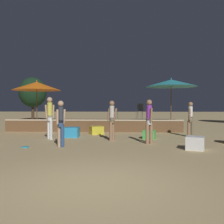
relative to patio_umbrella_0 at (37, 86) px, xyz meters
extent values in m
plane|color=tan|center=(4.37, -9.25, -2.57)|extent=(120.00, 120.00, 0.00)
cube|color=brown|center=(3.18, 1.05, -2.26)|extent=(9.98, 2.22, 0.63)
cube|color=#CCB793|center=(3.18, -0.02, -1.91)|extent=(9.98, 0.12, 0.08)
cylinder|color=brown|center=(0.00, 0.00, -1.40)|extent=(0.05, 0.05, 2.34)
cone|color=orange|center=(0.00, 0.00, 0.00)|extent=(2.70, 2.70, 0.47)
sphere|color=orange|center=(0.00, 0.00, 0.28)|extent=(0.08, 0.08, 0.08)
cylinder|color=brown|center=(7.50, 0.04, -1.32)|extent=(0.05, 0.05, 2.52)
cone|color=teal|center=(7.50, 0.04, 0.14)|extent=(2.81, 2.81, 0.39)
sphere|color=teal|center=(7.50, 0.04, 0.38)|extent=(0.08, 0.08, 0.08)
cube|color=yellow|center=(3.49, -1.04, -2.37)|extent=(0.82, 0.82, 0.41)
cube|color=white|center=(7.29, -5.43, -2.36)|extent=(0.73, 0.73, 0.44)
cube|color=#4CC651|center=(6.05, -2.73, -2.38)|extent=(0.63, 0.63, 0.38)
cube|color=#2D9EDB|center=(2.50, -2.32, -2.34)|extent=(0.64, 0.64, 0.47)
cylinder|color=#2D4C7F|center=(2.76, -5.16, -2.20)|extent=(0.13, 0.13, 0.76)
cylinder|color=tan|center=(2.62, -5.08, -2.20)|extent=(0.13, 0.13, 0.76)
cylinder|color=#2D4C7F|center=(2.69, -5.12, -1.74)|extent=(0.19, 0.19, 0.24)
cylinder|color=#333842|center=(2.69, -5.12, -1.43)|extent=(0.19, 0.19, 0.58)
cylinder|color=tan|center=(2.78, -4.99, -1.50)|extent=(0.14, 0.17, 0.52)
cylinder|color=tan|center=(2.61, -5.26, -1.50)|extent=(0.11, 0.11, 0.51)
sphere|color=tan|center=(2.69, -5.12, -1.04)|extent=(0.21, 0.21, 0.21)
cylinder|color=#997051|center=(4.37, -3.45, -2.19)|extent=(0.13, 0.13, 0.77)
cylinder|color=#997051|center=(4.45, -3.30, -2.19)|extent=(0.13, 0.13, 0.77)
cylinder|color=#72664C|center=(4.41, -3.38, -1.72)|extent=(0.20, 0.20, 0.24)
cylinder|color=beige|center=(4.41, -3.38, -1.41)|extent=(0.20, 0.20, 0.59)
cylinder|color=#997051|center=(4.56, -3.45, -1.48)|extent=(0.21, 0.16, 0.53)
cylinder|color=#997051|center=(4.27, -3.30, -1.48)|extent=(0.18, 0.15, 0.53)
sphere|color=#997051|center=(4.41, -3.38, -1.01)|extent=(0.21, 0.21, 0.21)
cylinder|color=white|center=(1.76, -3.19, -2.15)|extent=(0.13, 0.13, 0.85)
cylinder|color=white|center=(1.62, -3.07, -2.15)|extent=(0.13, 0.13, 0.85)
cylinder|color=white|center=(1.69, -3.13, -1.64)|extent=(0.22, 0.22, 0.24)
cylinder|color=#D8D14C|center=(1.69, -3.13, -1.29)|extent=(0.22, 0.22, 0.65)
cylinder|color=tan|center=(1.81, -2.99, -1.36)|extent=(0.13, 0.13, 0.58)
cylinder|color=tan|center=(1.57, -3.26, -1.36)|extent=(0.14, 0.14, 0.59)
sphere|color=tan|center=(1.69, -3.13, -0.85)|extent=(0.23, 0.23, 0.23)
cylinder|color=#72664C|center=(8.11, -2.01, -2.20)|extent=(0.13, 0.13, 0.76)
cylinder|color=#997051|center=(7.96, -1.94, -2.20)|extent=(0.13, 0.13, 0.76)
cylinder|color=#72664C|center=(8.03, -1.97, -1.74)|extent=(0.19, 0.19, 0.24)
cylinder|color=white|center=(8.03, -1.97, -1.43)|extent=(0.19, 0.19, 0.58)
cylinder|color=#997051|center=(8.10, -1.83, -1.50)|extent=(0.16, 0.22, 0.52)
cylinder|color=#997051|center=(7.96, -2.12, -1.50)|extent=(0.11, 0.12, 0.52)
sphere|color=#997051|center=(8.03, -1.97, -1.03)|extent=(0.21, 0.21, 0.21)
cylinder|color=#997051|center=(5.97, -4.17, -2.18)|extent=(0.13, 0.13, 0.78)
cylinder|color=#997051|center=(5.82, -4.23, -2.18)|extent=(0.13, 0.13, 0.78)
cylinder|color=white|center=(5.89, -4.20, -1.71)|extent=(0.20, 0.20, 0.24)
cylinder|color=purple|center=(5.89, -4.20, -1.39)|extent=(0.20, 0.20, 0.60)
cylinder|color=#997051|center=(5.83, -4.05, -1.46)|extent=(0.11, 0.12, 0.53)
cylinder|color=#997051|center=(5.95, -4.35, -1.46)|extent=(0.12, 0.14, 0.54)
sphere|color=#997051|center=(5.89, -4.20, -0.99)|extent=(0.21, 0.21, 0.21)
cylinder|color=#47474C|center=(5.62, 0.72, -1.64)|extent=(0.02, 0.02, 0.45)
cylinder|color=#47474C|center=(5.90, 0.61, -1.64)|extent=(0.02, 0.02, 0.45)
cylinder|color=#47474C|center=(5.73, 1.00, -1.64)|extent=(0.02, 0.02, 0.45)
cylinder|color=#47474C|center=(6.01, 0.89, -1.64)|extent=(0.02, 0.02, 0.45)
cylinder|color=#47474C|center=(5.81, 0.80, -1.42)|extent=(0.40, 0.40, 0.02)
cube|color=#47474C|center=(5.88, 0.96, -1.19)|extent=(0.34, 0.16, 0.45)
cylinder|color=#1E4C47|center=(4.54, 1.09, -1.64)|extent=(0.02, 0.02, 0.45)
cylinder|color=#1E4C47|center=(4.40, 1.36, -1.64)|extent=(0.02, 0.02, 0.45)
cylinder|color=#1E4C47|center=(4.27, 0.96, -1.64)|extent=(0.02, 0.02, 0.45)
cylinder|color=#1E4C47|center=(4.13, 1.22, -1.64)|extent=(0.02, 0.02, 0.45)
cylinder|color=#1E4C47|center=(4.34, 1.16, -1.42)|extent=(0.40, 0.40, 0.02)
cube|color=#1E4C47|center=(4.19, 1.08, -1.19)|extent=(0.19, 0.33, 0.45)
cylinder|color=#33B2D8|center=(1.48, -5.33, -2.56)|extent=(0.28, 0.28, 0.03)
cylinder|color=#3D2B1C|center=(-4.23, 10.68, -1.77)|extent=(0.28, 0.28, 1.61)
ellipsoid|color=black|center=(-4.23, 10.68, 0.26)|extent=(2.72, 2.72, 2.99)
camera|label=1|loc=(4.95, -13.82, -1.13)|focal=40.00mm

